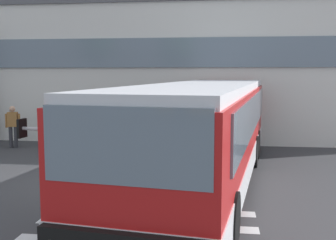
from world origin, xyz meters
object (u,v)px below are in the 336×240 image
(bus_main_foreground, at_px, (202,135))
(passenger_by_doorway, at_px, (13,124))
(passenger_at_curb_edge, at_px, (54,124))
(safety_bollard_yellow, at_px, (152,143))

(bus_main_foreground, xyz_separation_m, passenger_by_doorway, (-7.75, 4.58, -0.37))
(passenger_at_curb_edge, distance_m, safety_bollard_yellow, 4.41)
(safety_bollard_yellow, bearing_deg, passenger_by_doorway, 172.24)
(passenger_by_doorway, height_order, passenger_at_curb_edge, same)
(passenger_by_doorway, relative_size, passenger_at_curb_edge, 1.00)
(passenger_at_curb_edge, bearing_deg, passenger_by_doorway, -166.45)
(bus_main_foreground, height_order, safety_bollard_yellow, bus_main_foreground)
(bus_main_foreground, height_order, passenger_by_doorway, bus_main_foreground)
(bus_main_foreground, bearing_deg, passenger_by_doorway, 149.40)
(passenger_at_curb_edge, xyz_separation_m, safety_bollard_yellow, (4.22, -1.16, -0.48))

